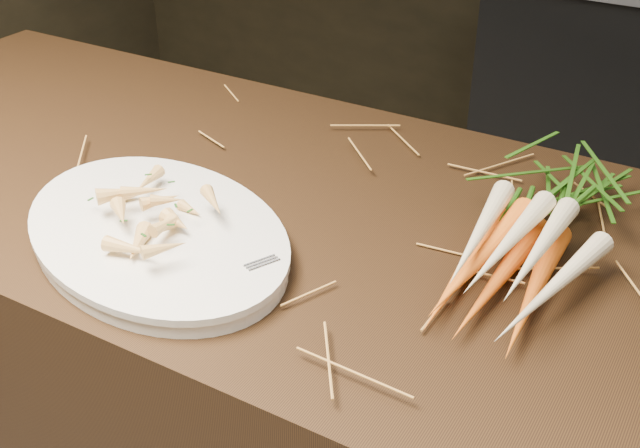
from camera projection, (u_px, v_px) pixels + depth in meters
The scene contains 5 objects.
straw_bedding at pixel (494, 257), 0.98m from camera, with size 1.40×0.60×0.02m, color #AF783A, non-canonical shape.
root_veg_bunch at pixel (541, 208), 1.01m from camera, with size 0.18×0.48×0.09m.
serving_platter at pixel (157, 236), 1.01m from camera, with size 0.42×0.28×0.02m, color white, non-canonical shape.
roasted_veg_heap at pixel (154, 213), 0.99m from camera, with size 0.21×0.15×0.05m, color #BE8246, non-canonical shape.
serving_fork at pixel (202, 289), 0.89m from camera, with size 0.01×0.16×0.00m, color silver.
Camera 1 is at (0.23, -0.51, 1.45)m, focal length 45.00 mm.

